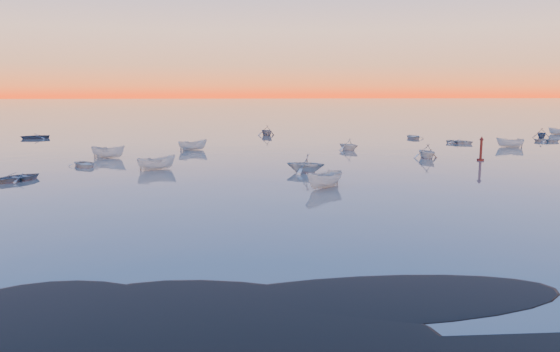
{
  "coord_description": "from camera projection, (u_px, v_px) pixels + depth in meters",
  "views": [
    {
      "loc": [
        -1.47,
        -21.03,
        8.95
      ],
      "look_at": [
        1.9,
        28.0,
        0.89
      ],
      "focal_mm": 35.0,
      "sensor_mm": 36.0,
      "label": 1
    }
  ],
  "objects": [
    {
      "name": "moored_fleet",
      "position": [
        254.0,
        153.0,
        74.43
      ],
      "size": [
        124.0,
        58.0,
        1.2
      ],
      "primitive_type": null,
      "color": "silver",
      "rests_on": "ground"
    },
    {
      "name": "channel_marker",
      "position": [
        481.0,
        151.0,
        66.8
      ],
      "size": [
        0.87,
        0.87,
        3.08
      ],
      "color": "#46130F",
      "rests_on": "ground"
    },
    {
      "name": "boat_near_left",
      "position": [
        85.0,
        166.0,
        61.91
      ],
      "size": [
        4.19,
        3.59,
        0.99
      ],
      "primitive_type": "imported",
      "rotation": [
        0.0,
        0.0,
        0.6
      ],
      "color": "silver",
      "rests_on": "ground"
    },
    {
      "name": "mud_lobes",
      "position": [
        282.0,
        319.0,
        21.27
      ],
      "size": [
        140.0,
        6.0,
        0.07
      ],
      "primitive_type": null,
      "color": "black",
      "rests_on": "ground"
    },
    {
      "name": "boat_near_right",
      "position": [
        427.0,
        158.0,
        69.09
      ],
      "size": [
        4.24,
        2.58,
        1.38
      ],
      "primitive_type": "imported",
      "rotation": [
        0.0,
        0.0,
        3.36
      ],
      "color": "silver",
      "rests_on": "ground"
    },
    {
      "name": "ground",
      "position": [
        249.0,
        128.0,
        120.7
      ],
      "size": [
        600.0,
        600.0,
        0.0
      ],
      "primitive_type": "plane",
      "color": "#6A6058",
      "rests_on": "ground"
    },
    {
      "name": "boat_near_center",
      "position": [
        157.0,
        170.0,
        59.53
      ],
      "size": [
        3.57,
        4.71,
        1.51
      ],
      "primitive_type": "imported",
      "rotation": [
        0.0,
        0.0,
        2.03
      ],
      "color": "silver",
      "rests_on": "ground"
    }
  ]
}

